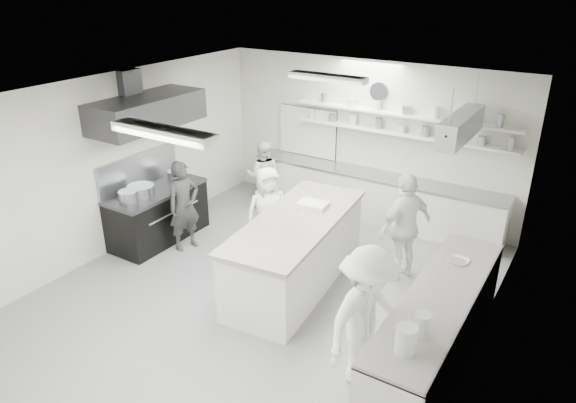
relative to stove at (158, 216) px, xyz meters
The scene contains 27 objects.
floor 2.67m from the stove, ahead, with size 6.00×7.00×0.02m, color slate.
ceiling 3.67m from the stove, ahead, with size 6.00×7.00×0.02m, color white.
wall_back 4.18m from the stove, 50.01° to the left, with size 6.00×0.04×3.00m, color beige.
wall_front 4.80m from the stove, 56.31° to the right, with size 6.00×0.04×3.00m, color beige.
wall_left 1.19m from the stove, 135.00° to the right, with size 0.04×7.00×3.00m, color beige.
wall_right 5.71m from the stove, ahead, with size 0.04×7.00×3.00m, color beige.
stove is the anchor object (origin of this frame).
exhaust_hood 1.90m from the stove, 90.00° to the right, with size 0.85×2.00×0.50m, color #343337.
back_counter 4.03m from the stove, 43.99° to the left, with size 5.00×0.60×0.92m, color silver.
shelf_lower 4.63m from the stove, 41.99° to the left, with size 4.20×0.26×0.04m, color silver.
shelf_upper 4.74m from the stove, 41.99° to the left, with size 4.20×0.26×0.04m, color silver.
pass_through_window 3.49m from the stove, 67.12° to the left, with size 1.30×0.04×1.00m, color black.
wall_clock 4.60m from the stove, 47.54° to the left, with size 0.32×0.32×0.05m, color white.
right_counter 5.28m from the stove, ahead, with size 0.74×3.30×0.94m, color silver.
pot_rack 5.35m from the stove, 23.50° to the left, with size 0.30×1.60×0.40m, color #979BA2.
light_fixture_front 4.22m from the stove, 40.24° to the right, with size 1.30×0.25×0.10m, color silver.
light_fixture_rear 3.86m from the stove, 28.30° to the left, with size 1.30×0.25×0.10m, color silver.
prep_island 2.87m from the stove, ahead, with size 1.06×2.85×1.05m, color silver.
stove_pot 0.66m from the stove, 90.00° to the right, with size 0.45×0.45×0.23m, color #979BA2.
cook_stove 0.73m from the stove, ahead, with size 0.58×0.38×1.59m, color #2B2B2B.
cook_back 2.30m from the stove, 69.20° to the left, with size 0.69×0.53×1.41m, color white.
cook_island_left 2.08m from the stove, 17.35° to the left, with size 0.76×0.49×1.55m, color white.
cook_island_right 4.34m from the stove, 14.90° to the left, with size 1.02×0.42×1.74m, color white.
cook_right 4.88m from the stove, 16.67° to the right, with size 1.16×0.67×1.79m, color white.
bowl_island_a 2.94m from the stove, ahead, with size 0.23×0.23×0.06m, color #979BA2.
bowl_island_b 3.10m from the stove, ahead, with size 0.19×0.19×0.06m, color silver.
bowl_right 5.24m from the stove, ahead, with size 0.26×0.26×0.06m, color silver.
Camera 1 is at (3.89, -5.58, 4.47)m, focal length 32.83 mm.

